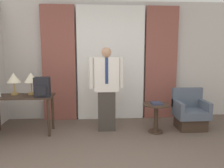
{
  "coord_description": "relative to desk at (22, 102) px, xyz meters",
  "views": [
    {
      "loc": [
        -0.35,
        -2.25,
        1.58
      ],
      "look_at": [
        -0.04,
        1.82,
        0.96
      ],
      "focal_mm": 35.0,
      "sensor_mm": 36.0,
      "label": 1
    }
  ],
  "objects": [
    {
      "name": "curtain_drape_right",
      "position": [
        2.93,
        0.81,
        0.67
      ],
      "size": [
        0.74,
        0.06,
        2.58
      ],
      "color": "brown",
      "rests_on": "ground_plane"
    },
    {
      "name": "curtain_drape_left",
      "position": [
        0.59,
        0.81,
        0.67
      ],
      "size": [
        0.74,
        0.06,
        2.58
      ],
      "color": "brown",
      "rests_on": "ground_plane"
    },
    {
      "name": "table_lamp_left",
      "position": [
        -0.16,
        0.11,
        0.43
      ],
      "size": [
        0.26,
        0.26,
        0.43
      ],
      "color": "tan",
      "rests_on": "desk"
    },
    {
      "name": "desk",
      "position": [
        0.0,
        0.0,
        0.0
      ],
      "size": [
        1.18,
        0.51,
        0.74
      ],
      "color": "#38281E",
      "rests_on": "ground_plane"
    },
    {
      "name": "side_table",
      "position": [
        2.57,
        -0.15,
        -0.24
      ],
      "size": [
        0.53,
        0.53,
        0.57
      ],
      "color": "#38281E",
      "rests_on": "ground_plane"
    },
    {
      "name": "backpack",
      "position": [
        0.43,
        -0.13,
        0.3
      ],
      "size": [
        0.27,
        0.23,
        0.37
      ],
      "color": "black",
      "rests_on": "desk"
    },
    {
      "name": "book",
      "position": [
        2.57,
        -0.16,
        -0.04
      ],
      "size": [
        0.2,
        0.23,
        0.03
      ],
      "color": "#2D334C",
      "rests_on": "side_table"
    },
    {
      "name": "person",
      "position": [
        1.62,
        0.04,
        0.27
      ],
      "size": [
        0.68,
        0.22,
        1.65
      ],
      "color": "#38332D",
      "rests_on": "ground_plane"
    },
    {
      "name": "wall_back",
      "position": [
        1.76,
        0.94,
        0.73
      ],
      "size": [
        10.0,
        0.06,
        2.7
      ],
      "color": "beige",
      "rests_on": "ground_plane"
    },
    {
      "name": "table_lamp_right",
      "position": [
        0.16,
        0.11,
        0.43
      ],
      "size": [
        0.26,
        0.26,
        0.43
      ],
      "color": "tan",
      "rests_on": "desk"
    },
    {
      "name": "curtain_sheer_center",
      "position": [
        1.76,
        0.81,
        0.67
      ],
      "size": [
        1.52,
        0.06,
        2.58
      ],
      "color": "white",
      "rests_on": "ground_plane"
    },
    {
      "name": "armchair",
      "position": [
        3.33,
        0.02,
        -0.31
      ],
      "size": [
        0.63,
        0.54,
        0.82
      ],
      "color": "#38281E",
      "rests_on": "ground_plane"
    }
  ]
}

